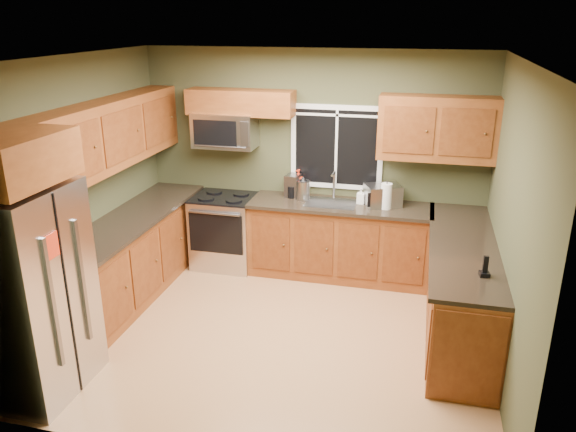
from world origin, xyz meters
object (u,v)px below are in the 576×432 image
at_px(kettle, 303,189).
at_px(soap_bottle_a, 298,182).
at_px(soap_bottle_b, 361,196).
at_px(microwave, 225,130).
at_px(paper_towel_roll, 386,196).
at_px(range, 225,230).
at_px(coffee_maker, 293,186).
at_px(refrigerator, 29,293).
at_px(cordless_phone, 485,270).
at_px(toaster_oven, 383,195).

relative_size(kettle, soap_bottle_a, 0.90).
bearing_deg(soap_bottle_b, microwave, 178.08).
xyz_separation_m(paper_towel_roll, soap_bottle_a, (-1.10, 0.26, 0.01)).
distance_m(range, kettle, 1.17).
height_order(coffee_maker, paper_towel_roll, paper_towel_roll).
bearing_deg(paper_towel_roll, refrigerator, -134.42).
bearing_deg(cordless_phone, toaster_oven, 120.68).
relative_size(microwave, paper_towel_roll, 2.30).
height_order(refrigerator, soap_bottle_a, refrigerator).
relative_size(coffee_maker, soap_bottle_a, 0.84).
distance_m(paper_towel_roll, soap_bottle_b, 0.33).
bearing_deg(range, kettle, 3.24).
distance_m(toaster_oven, kettle, 0.95).
distance_m(microwave, kettle, 1.20).
relative_size(paper_towel_roll, soap_bottle_a, 1.01).
height_order(refrigerator, paper_towel_roll, refrigerator).
xyz_separation_m(toaster_oven, soap_bottle_a, (-1.05, 0.16, 0.04)).
xyz_separation_m(coffee_maker, soap_bottle_a, (0.06, 0.06, 0.04)).
distance_m(toaster_oven, paper_towel_roll, 0.12).
bearing_deg(toaster_oven, soap_bottle_a, 171.55).
height_order(soap_bottle_a, cordless_phone, soap_bottle_a).
relative_size(refrigerator, coffee_maker, 6.62).
relative_size(soap_bottle_a, cordless_phone, 1.75).
xyz_separation_m(refrigerator, kettle, (1.69, 2.83, 0.17)).
height_order(toaster_oven, paper_towel_roll, paper_towel_roll).
bearing_deg(kettle, toaster_oven, 1.07).
relative_size(microwave, coffee_maker, 2.79).
bearing_deg(coffee_maker, soap_bottle_a, 47.46).
height_order(range, coffee_maker, coffee_maker).
distance_m(refrigerator, paper_towel_roll, 3.84).
bearing_deg(microwave, paper_towel_roll, -4.71).
bearing_deg(soap_bottle_b, paper_towel_roll, -19.54).
distance_m(paper_towel_roll, cordless_phone, 1.88).
relative_size(soap_bottle_b, cordless_phone, 1.03).
bearing_deg(range, microwave, 90.02).
xyz_separation_m(kettle, soap_bottle_b, (0.69, 0.02, -0.04)).
distance_m(range, paper_towel_roll, 2.09).
bearing_deg(refrigerator, soap_bottle_b, 50.10).
bearing_deg(toaster_oven, microwave, 178.19).
bearing_deg(range, refrigerator, -103.97).
bearing_deg(refrigerator, coffee_maker, 62.45).
relative_size(microwave, soap_bottle_a, 2.33).
height_order(kettle, cordless_phone, kettle).
relative_size(paper_towel_roll, cordless_phone, 1.77).
xyz_separation_m(refrigerator, coffee_maker, (1.53, 2.94, 0.17)).
distance_m(refrigerator, soap_bottle_b, 3.72).
distance_m(kettle, cordless_phone, 2.59).
bearing_deg(range, cordless_phone, -28.86).
distance_m(coffee_maker, paper_towel_roll, 1.17).
bearing_deg(cordless_phone, soap_bottle_b, 126.56).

